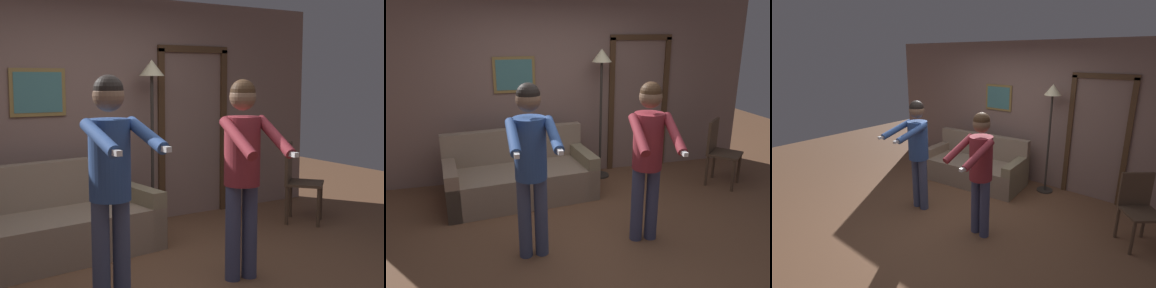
% 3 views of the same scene
% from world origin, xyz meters
% --- Properties ---
extents(ground_plane, '(12.00, 12.00, 0.00)m').
position_xyz_m(ground_plane, '(0.00, 0.00, 0.00)').
color(ground_plane, brown).
extents(back_wall_assembly, '(6.40, 0.10, 2.60)m').
position_xyz_m(back_wall_assembly, '(0.02, 2.06, 1.30)').
color(back_wall_assembly, '#886A60').
rests_on(back_wall_assembly, ground_plane).
extents(couch, '(1.97, 1.03, 0.87)m').
position_xyz_m(couch, '(-0.56, 1.33, 0.28)').
color(couch, gray).
rests_on(couch, ground_plane).
extents(torchiere_lamp, '(0.28, 0.28, 1.90)m').
position_xyz_m(torchiere_lamp, '(0.70, 1.77, 1.51)').
color(torchiere_lamp, '#332D28').
rests_on(torchiere_lamp, ground_plane).
extents(person_standing_left, '(0.44, 0.72, 1.72)m').
position_xyz_m(person_standing_left, '(-0.60, -0.06, 1.05)').
color(person_standing_left, '#424B6E').
rests_on(person_standing_left, ground_plane).
extents(person_standing_right, '(0.49, 0.69, 1.68)m').
position_xyz_m(person_standing_right, '(0.58, -0.07, 1.02)').
color(person_standing_right, '#404467').
rests_on(person_standing_right, ground_plane).
extents(dining_chair_distant, '(0.59, 0.59, 0.93)m').
position_xyz_m(dining_chair_distant, '(2.24, 1.06, 0.53)').
color(dining_chair_distant, '#4C3828').
rests_on(dining_chair_distant, ground_plane).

